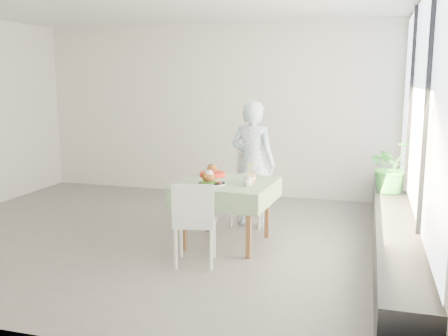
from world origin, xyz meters
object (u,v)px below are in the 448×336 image
(main_dish, at_px, (210,180))
(juice_cup_orange, at_px, (251,177))
(diner, at_px, (253,164))
(chair_far, at_px, (249,203))
(chair_near, at_px, (195,239))
(cafe_table, at_px, (227,206))
(potted_plant, at_px, (392,167))

(main_dish, height_order, juice_cup_orange, juice_cup_orange)
(diner, xyz_separation_m, main_dish, (-0.26, -1.00, -0.03))
(chair_far, height_order, juice_cup_orange, juice_cup_orange)
(chair_near, height_order, diner, diner)
(chair_far, relative_size, chair_near, 1.06)
(cafe_table, height_order, chair_far, chair_far)
(chair_far, xyz_separation_m, main_dish, (-0.20, -1.04, 0.51))
(juice_cup_orange, relative_size, potted_plant, 0.40)
(cafe_table, xyz_separation_m, chair_near, (-0.14, -0.72, -0.19))
(juice_cup_orange, height_order, potted_plant, potted_plant)
(chair_far, distance_m, diner, 0.54)
(chair_near, bearing_deg, juice_cup_orange, 60.98)
(chair_far, xyz_separation_m, diner, (0.05, -0.04, 0.53))
(cafe_table, relative_size, diner, 0.67)
(chair_far, distance_m, chair_near, 1.59)
(diner, height_order, potted_plant, diner)
(cafe_table, distance_m, diner, 0.90)
(diner, bearing_deg, potted_plant, -160.98)
(chair_near, bearing_deg, diner, 80.70)
(chair_near, relative_size, potted_plant, 1.34)
(chair_near, distance_m, diner, 1.65)
(chair_near, height_order, potted_plant, potted_plant)
(main_dish, bearing_deg, diner, 75.62)
(diner, distance_m, juice_cup_orange, 0.80)
(juice_cup_orange, bearing_deg, potted_plant, 33.73)
(cafe_table, xyz_separation_m, chair_far, (0.06, 0.86, -0.17))
(chair_near, xyz_separation_m, diner, (0.25, 1.54, 0.55))
(cafe_table, distance_m, main_dish, 0.41)
(main_dish, bearing_deg, potted_plant, 32.44)
(chair_near, xyz_separation_m, juice_cup_orange, (0.42, 0.75, 0.53))
(main_dish, xyz_separation_m, potted_plant, (1.98, 1.26, 0.03))
(potted_plant, bearing_deg, chair_near, -137.77)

